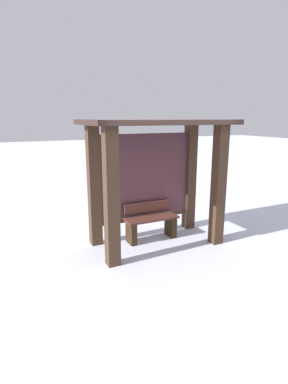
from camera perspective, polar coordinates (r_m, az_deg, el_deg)
name	(u,v)px	position (r m, az deg, el deg)	size (l,w,h in m)	color
ground_plane	(156,243)	(6.33, 2.25, -9.51)	(60.00, 60.00, 0.00)	white
bus_shelter	(154,163)	(5.99, 1.84, 5.50)	(2.77, 1.55, 2.47)	#402B1D
bench_left_inside	(151,223)	(6.39, 1.33, -5.84)	(1.12, 0.39, 0.77)	#532C23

